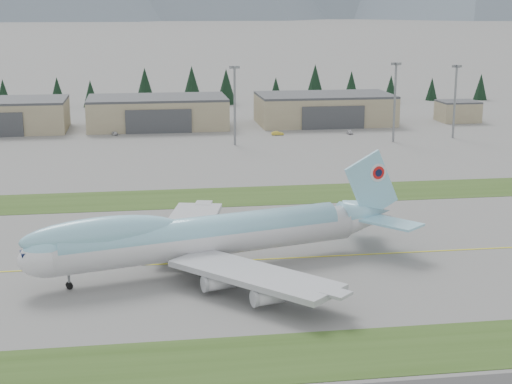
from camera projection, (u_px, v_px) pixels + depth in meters
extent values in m
plane|color=slate|center=(271.00, 259.00, 133.65)|extent=(7000.00, 7000.00, 0.00)
cube|color=#324C1B|center=(322.00, 355.00, 97.12)|extent=(400.00, 14.00, 0.08)
cube|color=#324C1B|center=(238.00, 197.00, 176.91)|extent=(400.00, 18.00, 0.08)
cube|color=yellow|center=(271.00, 259.00, 133.65)|extent=(400.00, 0.40, 0.02)
cylinder|color=silver|center=(208.00, 239.00, 127.36)|extent=(50.43, 18.67, 5.88)
cylinder|color=#8BCCE3|center=(202.00, 233.00, 126.75)|extent=(46.82, 17.30, 5.42)
ellipsoid|color=silver|center=(49.00, 258.00, 117.58)|extent=(10.59, 8.09, 5.88)
ellipsoid|color=#8BCCE3|center=(49.00, 251.00, 117.33)|extent=(8.88, 6.83, 4.98)
ellipsoid|color=#8BCCE3|center=(102.00, 234.00, 120.07)|extent=(25.39, 11.22, 5.42)
cube|color=#0C1433|center=(27.00, 253.00, 116.08)|extent=(2.48, 2.77, 1.17)
cone|color=silver|center=(366.00, 219.00, 138.88)|extent=(11.96, 8.35, 5.76)
cone|color=#8BCCE3|center=(366.00, 213.00, 138.63)|extent=(10.96, 7.62, 5.24)
cube|color=#8BCCE3|center=(372.00, 185.00, 137.79)|extent=(10.72, 3.33, 12.48)
cylinder|color=silver|center=(376.00, 172.00, 138.02)|extent=(3.19, 1.01, 3.25)
cylinder|color=red|center=(376.00, 172.00, 138.10)|extent=(2.32, 0.78, 2.35)
cylinder|color=#0C1433|center=(376.00, 172.00, 138.18)|extent=(1.36, 0.52, 1.36)
cube|color=#8BCCE3|center=(359.00, 208.00, 144.29)|extent=(7.09, 10.74, 0.42)
cube|color=#8BCCE3|center=(392.00, 223.00, 134.61)|extent=(10.54, 11.11, 0.42)
cube|color=#A7AAAF|center=(189.00, 224.00, 141.74)|extent=(14.52, 28.36, 0.90)
cube|color=#A7AAAF|center=(254.00, 275.00, 115.13)|extent=(24.74, 25.72, 0.90)
cylinder|color=silver|center=(173.00, 241.00, 137.31)|extent=(5.12, 3.39, 2.26)
cylinder|color=silver|center=(183.00, 226.00, 146.52)|extent=(5.12, 3.39, 2.26)
cylinder|color=silver|center=(219.00, 282.00, 117.15)|extent=(5.12, 3.39, 2.26)
cylinder|color=silver|center=(269.00, 297.00, 111.37)|extent=(5.12, 3.39, 2.26)
cylinder|color=gray|center=(69.00, 282.00, 119.60)|extent=(0.49, 0.49, 2.17)
cylinder|color=gray|center=(195.00, 259.00, 130.21)|extent=(0.62, 0.62, 2.35)
cylinder|color=gray|center=(206.00, 268.00, 125.37)|extent=(0.62, 0.62, 2.35)
cylinder|color=gray|center=(220.00, 255.00, 131.95)|extent=(0.62, 0.62, 2.35)
cylinder|color=gray|center=(232.00, 265.00, 127.11)|extent=(0.62, 0.62, 2.35)
cylinder|color=black|center=(70.00, 286.00, 119.42)|extent=(1.04, 0.56, 0.99)
cylinder|color=black|center=(69.00, 285.00, 120.06)|extent=(1.04, 0.56, 0.99)
cylinder|color=black|center=(195.00, 262.00, 130.36)|extent=(1.16, 0.72, 1.08)
cylinder|color=black|center=(206.00, 272.00, 125.52)|extent=(1.16, 0.72, 1.08)
cylinder|color=black|center=(220.00, 259.00, 132.10)|extent=(1.16, 0.72, 1.08)
cylinder|color=black|center=(232.00, 269.00, 127.26)|extent=(1.16, 0.72, 1.08)
cube|color=gray|center=(158.00, 113.00, 274.51)|extent=(48.00, 26.00, 10.00)
cube|color=#3B3D40|center=(157.00, 98.00, 273.25)|extent=(48.00, 26.00, 0.80)
cube|color=#3B3D40|center=(159.00, 122.00, 261.96)|extent=(22.08, 0.60, 8.00)
cube|color=gray|center=(324.00, 110.00, 283.18)|extent=(48.00, 26.00, 10.00)
cube|color=#3B3D40|center=(325.00, 95.00, 281.91)|extent=(48.00, 26.00, 0.80)
cube|color=#3B3D40|center=(333.00, 118.00, 270.63)|extent=(22.08, 0.60, 8.00)
cube|color=gray|center=(458.00, 112.00, 288.83)|extent=(14.00, 12.00, 7.00)
cube|color=#3B3D40|center=(458.00, 102.00, 287.94)|extent=(14.00, 12.00, 0.60)
cylinder|color=gray|center=(235.00, 107.00, 238.64)|extent=(0.70, 0.70, 23.36)
cube|color=gray|center=(234.00, 67.00, 235.81)|extent=(3.20, 3.20, 0.80)
cylinder|color=gray|center=(395.00, 104.00, 243.94)|extent=(0.70, 0.70, 23.98)
cube|color=gray|center=(396.00, 64.00, 241.03)|extent=(3.20, 3.20, 0.80)
cylinder|color=gray|center=(455.00, 103.00, 251.31)|extent=(0.70, 0.70, 22.66)
cube|color=gray|center=(457.00, 66.00, 248.56)|extent=(3.20, 3.20, 0.80)
imported|color=#BABABC|center=(115.00, 135.00, 259.48)|extent=(2.60, 3.84, 1.22)
imported|color=gold|center=(277.00, 135.00, 259.34)|extent=(4.08, 1.46, 1.34)
imported|color=#ADACB1|center=(350.00, 134.00, 261.82)|extent=(2.29, 4.45, 1.23)
cone|color=black|center=(3.00, 94.00, 324.78)|extent=(6.79, 6.79, 12.13)
cone|color=black|center=(57.00, 92.00, 326.04)|extent=(7.17, 7.17, 12.80)
cone|color=black|center=(91.00, 94.00, 327.85)|extent=(6.40, 6.40, 11.43)
cone|color=black|center=(145.00, 86.00, 336.34)|extent=(8.87, 8.87, 15.84)
cone|color=black|center=(192.00, 85.00, 334.25)|extent=(9.38, 9.38, 16.75)
cone|color=black|center=(226.00, 86.00, 337.68)|extent=(8.53, 8.53, 15.24)
cone|color=black|center=(276.00, 90.00, 344.64)|extent=(6.17, 6.17, 11.02)
cone|color=black|center=(315.00, 83.00, 345.77)|extent=(9.28, 9.28, 16.57)
cone|color=black|center=(351.00, 87.00, 343.90)|extent=(7.71, 7.71, 13.77)
cone|color=black|center=(391.00, 88.00, 346.97)|extent=(6.59, 6.59, 11.77)
cone|color=black|center=(432.00, 89.00, 351.70)|extent=(5.67, 5.67, 10.13)
cone|color=black|center=(481.00, 87.00, 353.61)|extent=(6.56, 6.56, 11.72)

